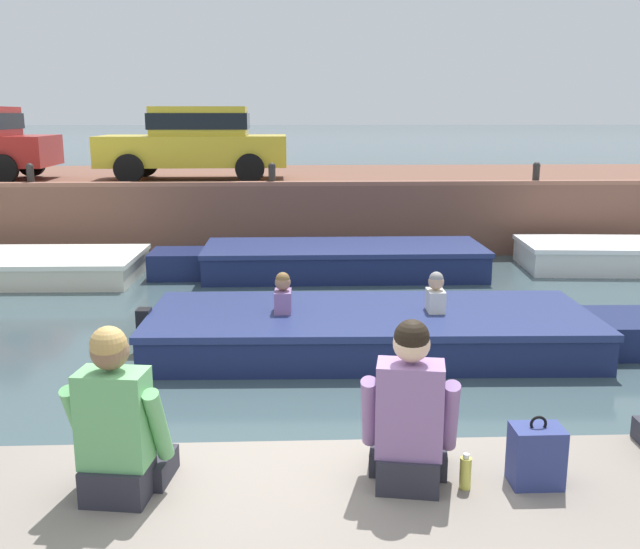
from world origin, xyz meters
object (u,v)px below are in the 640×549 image
at_px(boat_moored_central_navy, 330,260).
at_px(person_seated_right, 409,421).
at_px(mooring_bollard_mid, 272,173).
at_px(bottle_drink, 465,472).
at_px(backpack_on_ledge, 535,456).
at_px(motorboat_passing, 390,330).
at_px(mooring_bollard_west, 30,174).
at_px(person_seated_left, 119,430).
at_px(mooring_bollard_east, 536,172).
at_px(car_left_inner_yellow, 196,140).

distance_m(boat_moored_central_navy, person_seated_right, 8.82).
relative_size(mooring_bollard_mid, bottle_drink, 2.18).
distance_m(boat_moored_central_navy, backpack_on_ledge, 8.86).
bearing_deg(motorboat_passing, backpack_on_ledge, -88.06).
height_order(mooring_bollard_west, bottle_drink, mooring_bollard_west).
bearing_deg(mooring_bollard_west, bottle_drink, -60.64).
bearing_deg(person_seated_left, backpack_on_ledge, 0.48).
bearing_deg(motorboat_passing, mooring_bollard_west, 135.92).
relative_size(mooring_bollard_east, person_seated_right, 0.46).
height_order(motorboat_passing, backpack_on_ledge, backpack_on_ledge).
height_order(motorboat_passing, car_left_inner_yellow, car_left_inner_yellow).
distance_m(mooring_bollard_west, backpack_on_ledge, 12.54).
bearing_deg(person_seated_left, person_seated_right, 2.04).
height_order(mooring_bollard_west, mooring_bollard_east, same).
height_order(mooring_bollard_east, backpack_on_ledge, mooring_bollard_east).
relative_size(car_left_inner_yellow, mooring_bollard_mid, 8.94).
xyz_separation_m(motorboat_passing, person_seated_right, (-0.55, -4.59, 0.90)).
bearing_deg(bottle_drink, mooring_bollard_west, 119.36).
bearing_deg(person_seated_left, mooring_bollard_east, 61.20).
height_order(car_left_inner_yellow, bottle_drink, car_left_inner_yellow).
relative_size(boat_moored_central_navy, person_seated_left, 6.08).
bearing_deg(boat_moored_central_navy, backpack_on_ledge, -85.76).
bearing_deg(mooring_bollard_mid, car_left_inner_yellow, 141.70).
height_order(car_left_inner_yellow, mooring_bollard_mid, car_left_inner_yellow).
xyz_separation_m(car_left_inner_yellow, backpack_on_ledge, (3.35, -12.02, -1.33)).
xyz_separation_m(mooring_bollard_west, mooring_bollard_east, (10.09, 0.00, 0.00)).
bearing_deg(mooring_bollard_west, car_left_inner_yellow, 22.67).
bearing_deg(mooring_bollard_east, motorboat_passing, -121.84).
distance_m(motorboat_passing, bottle_drink, 4.71).
height_order(person_seated_left, bottle_drink, person_seated_left).
height_order(mooring_bollard_west, backpack_on_ledge, mooring_bollard_west).
xyz_separation_m(motorboat_passing, person_seated_left, (-2.12, -4.64, 0.90)).
relative_size(mooring_bollard_mid, person_seated_left, 0.46).
xyz_separation_m(person_seated_right, backpack_on_ledge, (0.70, -0.04, -0.20)).
height_order(bottle_drink, backpack_on_ledge, backpack_on_ledge).
relative_size(mooring_bollard_west, person_seated_right, 0.46).
xyz_separation_m(car_left_inner_yellow, mooring_bollard_mid, (1.64, -1.30, -0.61)).
distance_m(mooring_bollard_mid, person_seated_left, 10.77).
distance_m(person_seated_right, bottle_drink, 0.42).
bearing_deg(car_left_inner_yellow, mooring_bollard_west, -157.33).
relative_size(mooring_bollard_mid, backpack_on_ledge, 1.09).
xyz_separation_m(person_seated_right, bottle_drink, (0.31, -0.08, -0.28)).
height_order(boat_moored_central_navy, car_left_inner_yellow, car_left_inner_yellow).
distance_m(boat_moored_central_navy, mooring_bollard_mid, 2.59).
distance_m(car_left_inner_yellow, bottle_drink, 12.50).
xyz_separation_m(car_left_inner_yellow, person_seated_left, (1.08, -12.04, -1.12)).
xyz_separation_m(mooring_bollard_west, mooring_bollard_mid, (4.75, 0.00, 0.00)).
bearing_deg(person_seated_right, backpack_on_ledge, -2.98).
xyz_separation_m(boat_moored_central_navy, mooring_bollard_east, (4.28, 1.92, 1.40)).
height_order(person_seated_right, backpack_on_ledge, person_seated_right).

